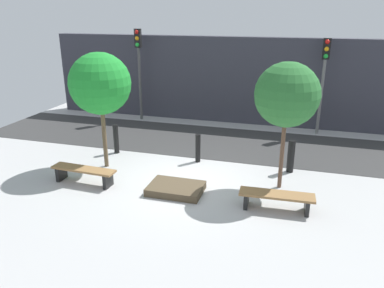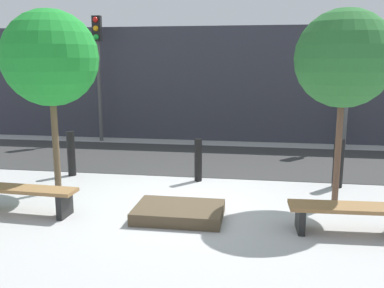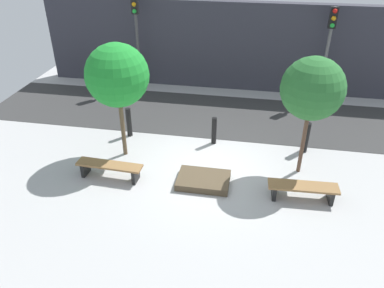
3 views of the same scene
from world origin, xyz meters
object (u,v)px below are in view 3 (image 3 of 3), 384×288
(planter_bed, at_px, (203,180))
(bollard_far_left, at_px, (129,122))
(bench_right, at_px, (303,189))
(bench_left, at_px, (110,168))
(traffic_light_mid_west, at_px, (329,38))
(bollard_left, at_px, (214,131))
(tree_behind_left_bench, at_px, (117,76))
(tree_behind_right_bench, at_px, (313,89))
(traffic_light_west, at_px, (136,26))
(bollard_center, at_px, (306,138))

(planter_bed, bearing_deg, bollard_far_left, 142.15)
(bench_right, bearing_deg, bench_left, 177.40)
(planter_bed, relative_size, traffic_light_mid_west, 0.39)
(bench_right, bearing_deg, bollard_left, 134.80)
(tree_behind_left_bench, relative_size, bollard_far_left, 3.48)
(bench_left, bearing_deg, tree_behind_right_bench, 16.21)
(traffic_light_west, bearing_deg, bollard_left, -47.71)
(bench_right, relative_size, planter_bed, 1.26)
(planter_bed, xyz_separation_m, traffic_light_mid_west, (3.82, 6.47, 2.47))
(bench_right, height_order, planter_bed, bench_right)
(tree_behind_left_bench, distance_m, traffic_light_west, 5.49)
(bollard_center, relative_size, traffic_light_mid_west, 0.27)
(bollard_far_left, height_order, traffic_light_mid_west, traffic_light_mid_west)
(bench_right, height_order, bollard_left, bollard_left)
(bench_left, bearing_deg, bollard_far_left, 98.04)
(tree_behind_left_bench, relative_size, bollard_left, 3.80)
(bollard_far_left, distance_m, bollard_left, 2.93)
(bollard_far_left, bearing_deg, tree_behind_right_bench, -11.78)
(tree_behind_right_bench, distance_m, traffic_light_mid_west, 5.49)
(planter_bed, distance_m, bollard_far_left, 3.73)
(bench_left, distance_m, bollard_far_left, 2.49)
(bollard_center, xyz_separation_m, traffic_light_mid_west, (0.89, 4.20, 2.06))
(tree_behind_right_bench, bearing_deg, traffic_light_mid_west, 78.17)
(tree_behind_right_bench, bearing_deg, tree_behind_left_bench, -180.00)
(bollard_center, bearing_deg, traffic_light_west, 148.12)
(tree_behind_left_bench, xyz_separation_m, traffic_light_mid_west, (6.51, 5.37, -0.07))
(bench_left, bearing_deg, traffic_light_west, 102.17)
(planter_bed, bearing_deg, tree_behind_right_bench, 22.28)
(planter_bed, distance_m, tree_behind_left_bench, 3.86)
(bollard_left, relative_size, traffic_light_mid_west, 0.25)
(bench_right, distance_m, bollard_center, 2.49)
(planter_bed, relative_size, bollard_far_left, 1.43)
(bench_right, bearing_deg, bollard_far_left, 153.63)
(tree_behind_left_bench, distance_m, bollard_left, 3.65)
(bench_right, bearing_deg, bollard_center, 81.96)
(bollard_left, relative_size, traffic_light_west, 0.24)
(tree_behind_left_bench, distance_m, tree_behind_right_bench, 5.39)
(tree_behind_left_bench, height_order, bollard_center, tree_behind_left_bench)
(bench_right, height_order, traffic_light_west, traffic_light_west)
(planter_bed, distance_m, tree_behind_right_bench, 3.85)
(bollard_center, height_order, traffic_light_mid_west, traffic_light_mid_west)
(bench_left, bearing_deg, bench_right, 2.60)
(tree_behind_right_bench, bearing_deg, bollard_left, 156.47)
(tree_behind_left_bench, distance_m, traffic_light_mid_west, 8.44)
(planter_bed, xyz_separation_m, bollard_center, (2.93, 2.28, 0.41))
(bollard_far_left, bearing_deg, bench_left, -84.56)
(bench_right, height_order, bollard_far_left, bollard_far_left)
(tree_behind_right_bench, xyz_separation_m, traffic_light_west, (-6.51, 5.37, 0.10))
(traffic_light_west, height_order, traffic_light_mid_west, traffic_light_west)
(bench_right, xyz_separation_m, traffic_light_west, (-6.51, 6.67, 2.40))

